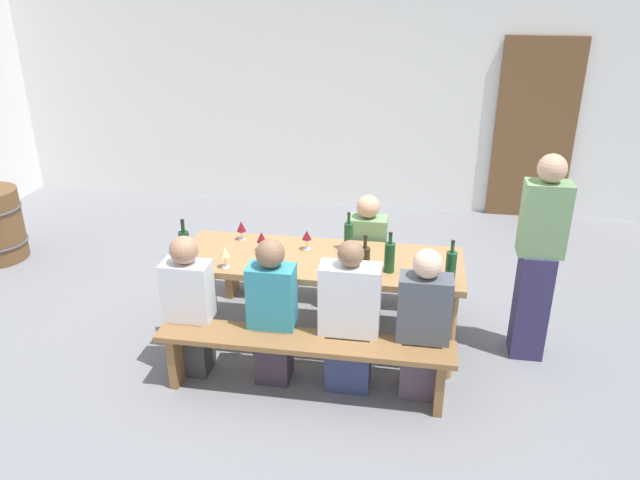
% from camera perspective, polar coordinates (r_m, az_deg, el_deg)
% --- Properties ---
extents(ground_plane, '(24.00, 24.00, 0.00)m').
position_cam_1_polar(ground_plane, '(5.13, 0.00, -9.23)').
color(ground_plane, slate).
extents(back_wall, '(14.00, 0.20, 3.20)m').
position_cam_1_polar(back_wall, '(7.68, 4.19, 14.78)').
color(back_wall, white).
rests_on(back_wall, ground).
extents(wooden_door, '(0.90, 0.06, 2.10)m').
position_cam_1_polar(wooden_door, '(7.73, 19.03, 9.46)').
color(wooden_door, brown).
rests_on(wooden_door, ground).
extents(tasting_table, '(2.17, 0.75, 0.75)m').
position_cam_1_polar(tasting_table, '(4.80, 0.00, -2.50)').
color(tasting_table, '#9E7247').
rests_on(tasting_table, ground).
extents(bench_near, '(2.07, 0.30, 0.45)m').
position_cam_1_polar(bench_near, '(4.38, -1.47, -10.06)').
color(bench_near, olive).
rests_on(bench_near, ground).
extents(bench_far, '(2.07, 0.30, 0.45)m').
position_cam_1_polar(bench_far, '(5.54, 1.15, -2.35)').
color(bench_far, olive).
rests_on(bench_far, ground).
extents(wine_bottle_0, '(0.07, 0.07, 0.33)m').
position_cam_1_polar(wine_bottle_0, '(4.43, 11.87, -2.43)').
color(wine_bottle_0, '#194723').
rests_on(wine_bottle_0, tasting_table).
extents(wine_bottle_1, '(0.08, 0.08, 0.32)m').
position_cam_1_polar(wine_bottle_1, '(4.81, -12.29, -0.42)').
color(wine_bottle_1, '#143319').
rests_on(wine_bottle_1, tasting_table).
extents(wine_bottle_2, '(0.07, 0.07, 0.31)m').
position_cam_1_polar(wine_bottle_2, '(4.86, 2.62, 0.39)').
color(wine_bottle_2, '#194723').
rests_on(wine_bottle_2, tasting_table).
extents(wine_bottle_3, '(0.07, 0.07, 0.31)m').
position_cam_1_polar(wine_bottle_3, '(4.46, 4.11, -1.90)').
color(wine_bottle_3, '#332814').
rests_on(wine_bottle_3, tasting_table).
extents(wine_bottle_4, '(0.08, 0.08, 0.31)m').
position_cam_1_polar(wine_bottle_4, '(4.54, 6.38, -1.53)').
color(wine_bottle_4, '#194723').
rests_on(wine_bottle_4, tasting_table).
extents(wine_glass_0, '(0.07, 0.07, 0.16)m').
position_cam_1_polar(wine_glass_0, '(4.41, 9.20, -2.60)').
color(wine_glass_0, silver).
rests_on(wine_glass_0, tasting_table).
extents(wine_glass_1, '(0.08, 0.08, 0.16)m').
position_cam_1_polar(wine_glass_1, '(5.08, -7.21, 1.20)').
color(wine_glass_1, silver).
rests_on(wine_glass_1, tasting_table).
extents(wine_glass_2, '(0.08, 0.08, 0.16)m').
position_cam_1_polar(wine_glass_2, '(4.86, -5.38, 0.22)').
color(wine_glass_2, silver).
rests_on(wine_glass_2, tasting_table).
extents(wine_glass_3, '(0.08, 0.08, 0.17)m').
position_cam_1_polar(wine_glass_3, '(4.62, -8.72, -1.09)').
color(wine_glass_3, silver).
rests_on(wine_glass_3, tasting_table).
extents(wine_glass_4, '(0.08, 0.08, 0.16)m').
position_cam_1_polar(wine_glass_4, '(4.86, -1.22, 0.40)').
color(wine_glass_4, silver).
rests_on(wine_glass_4, tasting_table).
extents(seated_guest_near_0, '(0.34, 0.24, 1.09)m').
position_cam_1_polar(seated_guest_near_0, '(4.64, -11.86, -6.15)').
color(seated_guest_near_0, '#3B3A3B').
rests_on(seated_guest_near_0, ground).
extents(seated_guest_near_1, '(0.33, 0.24, 1.11)m').
position_cam_1_polar(seated_guest_near_1, '(4.46, -4.38, -6.77)').
color(seated_guest_near_1, '#3E303F').
rests_on(seated_guest_near_1, ground).
extents(seated_guest_near_2, '(0.42, 0.24, 1.14)m').
position_cam_1_polar(seated_guest_near_2, '(4.37, 2.70, -7.41)').
color(seated_guest_near_2, navy).
rests_on(seated_guest_near_2, ground).
extents(seated_guest_near_3, '(0.36, 0.24, 1.12)m').
position_cam_1_polar(seated_guest_near_3, '(4.36, 9.39, -7.90)').
color(seated_guest_near_3, '#574757').
rests_on(seated_guest_near_3, ground).
extents(seated_guest_far_0, '(0.33, 0.24, 1.09)m').
position_cam_1_polar(seated_guest_far_0, '(5.30, 4.27, -1.70)').
color(seated_guest_far_0, '#3F584F').
rests_on(seated_guest_far_0, ground).
extents(standing_host, '(0.32, 0.24, 1.61)m').
position_cam_1_polar(standing_host, '(4.88, 19.28, -1.87)').
color(standing_host, '#322C54').
rests_on(standing_host, ground).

